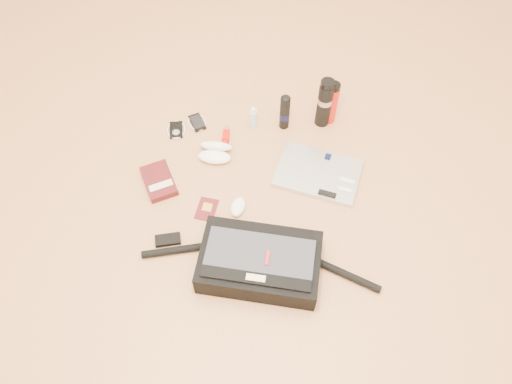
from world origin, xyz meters
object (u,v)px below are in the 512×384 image
(laptop, at_px, (318,173))
(book, at_px, (159,181))
(thermos_black, at_px, (325,103))
(thermos_red, at_px, (331,103))
(messenger_bag, at_px, (259,262))

(laptop, xyz_separation_m, book, (-0.68, -0.02, 0.00))
(thermos_black, distance_m, thermos_red, 0.04)
(messenger_bag, distance_m, laptop, 0.51)
(messenger_bag, height_order, laptop, messenger_bag)
(messenger_bag, distance_m, thermos_red, 0.82)
(messenger_bag, height_order, book, messenger_bag)
(messenger_bag, height_order, thermos_black, thermos_black)
(laptop, xyz_separation_m, thermos_red, (0.08, 0.31, 0.10))
(thermos_red, bearing_deg, book, -156.30)
(laptop, distance_m, book, 0.68)
(thermos_black, height_order, thermos_red, thermos_black)
(laptop, bearing_deg, messenger_bag, -102.31)
(thermos_black, bearing_deg, thermos_red, 22.65)
(thermos_black, relative_size, thermos_red, 1.14)
(messenger_bag, relative_size, laptop, 2.20)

